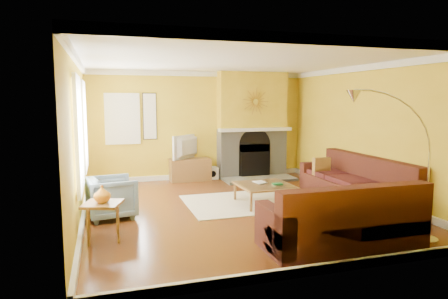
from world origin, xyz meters
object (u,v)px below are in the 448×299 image
object	(u,v)px
coffee_table	(265,194)
arc_lamp	(394,170)
side_table	(103,221)
sectional_sofa	(317,189)
armchair	(112,197)
media_console	(190,170)

from	to	relation	value
coffee_table	arc_lamp	distance (m)	2.82
side_table	sectional_sofa	bearing A→B (deg)	4.12
armchair	arc_lamp	distance (m)	4.47
sectional_sofa	coffee_table	world-z (taller)	sectional_sofa
sectional_sofa	media_console	world-z (taller)	sectional_sofa
armchair	side_table	size ratio (longest dim) A/B	1.41
media_console	side_table	world-z (taller)	same
coffee_table	arc_lamp	world-z (taller)	arc_lamp
coffee_table	side_table	world-z (taller)	side_table
side_table	arc_lamp	bearing A→B (deg)	-20.56
sectional_sofa	media_console	size ratio (longest dim) A/B	3.79
sectional_sofa	side_table	bearing A→B (deg)	-175.88
coffee_table	media_console	size ratio (longest dim) A/B	1.00
coffee_table	armchair	distance (m)	2.84
side_table	arc_lamp	size ratio (longest dim) A/B	0.26
media_console	side_table	xyz separation A→B (m)	(-2.09, -3.80, 0.00)
sectional_sofa	arc_lamp	distance (m)	1.79
sectional_sofa	coffee_table	distance (m)	1.11
coffee_table	arc_lamp	bearing A→B (deg)	-72.83
sectional_sofa	arc_lamp	world-z (taller)	arc_lamp
side_table	armchair	bearing A→B (deg)	82.39
coffee_table	media_console	world-z (taller)	media_console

